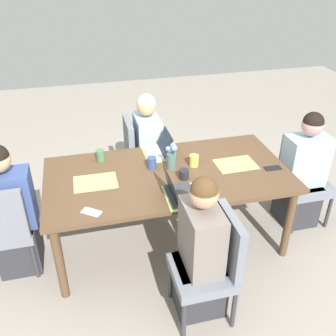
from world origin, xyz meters
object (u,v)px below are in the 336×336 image
Objects in this scene: dining_table at (168,180)px; coffee_mug_centre_right at (100,156)px; person_near_left_mid at (148,153)px; phone_black at (273,168)px; chair_head_right_left_far at (4,226)px; person_far_right_near at (200,255)px; person_head_left_left_near at (302,176)px; laptop_far_right_near at (178,192)px; coffee_mug_near_right at (152,163)px; coffee_mug_centre_left at (184,174)px; chair_near_left_mid at (140,154)px; chair_far_right_near at (213,262)px; chair_head_left_left_near at (303,174)px; flower_vase at (172,157)px; phone_silver at (91,212)px; person_head_right_left_far at (12,217)px; laptop_near_left_mid at (160,149)px; coffee_mug_near_left at (194,161)px.

coffee_mug_centre_right reaches higher than dining_table.
phone_black is (-0.94, 0.97, 0.24)m from person_near_left_mid.
person_near_left_mid is 1.33× the size of chair_head_right_left_far.
person_far_right_near is 7.97× the size of phone_black.
laptop_far_right_near is (1.36, 0.35, 0.28)m from person_head_left_left_near.
coffee_mug_centre_left is at bearing 133.69° from coffee_mug_near_right.
laptop_far_right_near is at bearing -165.80° from phone_black.
laptop_far_right_near is at bearing 90.48° from person_near_left_mid.
chair_far_right_near is at bearing 96.90° from chair_near_left_mid.
person_head_left_left_near is (0.06, 0.07, 0.03)m from chair_head_left_left_near.
coffee_mug_centre_left is (-1.51, 0.04, 0.30)m from chair_head_right_left_far.
person_head_left_left_near is at bearing 179.52° from dining_table.
person_near_left_mid is 1.00× the size of person_far_right_near.
flower_vase is 1.61× the size of phone_silver.
chair_head_right_left_far is 8.35× the size of coffee_mug_near_right.
chair_far_right_near is 8.35× the size of coffee_mug_near_right.
dining_table is at bearing 2.58° from chair_head_left_left_near.
dining_table is 0.21m from coffee_mug_near_right.
flower_vase is 0.45m from laptop_far_right_near.
person_head_right_left_far is (1.32, 0.82, 0.00)m from person_near_left_mid.
chair_head_right_left_far is 0.82m from phone_silver.
person_head_left_left_near is at bearing 148.33° from chair_near_left_mid.
laptop_near_left_mid is 3.07× the size of coffee_mug_near_left.
phone_silver is (0.73, -0.40, 0.24)m from person_far_right_near.
chair_far_right_near is (-1.51, 0.79, 0.00)m from chair_head_right_left_far.
person_head_right_left_far reaches higher than chair_far_right_near.
person_near_left_mid is 11.09× the size of coffee_mug_near_right.
chair_head_left_left_near and chair_far_right_near have the same top height.
coffee_mug_near_right is (0.16, -0.93, 0.29)m from person_far_right_near.
phone_silver is (0.14, 0.77, -0.05)m from coffee_mug_centre_right.
person_head_left_left_near reaches higher than dining_table.
chair_head_left_left_near is 8.65× the size of coffee_mug_near_left.
phone_silver is (0.60, 1.29, 0.26)m from chair_near_left_mid.
phone_silver is (0.74, 0.48, -0.11)m from flower_vase.
phone_silver is at bearing 61.34° from person_near_left_mid.
chair_head_left_left_near is at bearing -171.92° from coffee_mug_centre_left.
coffee_mug_centre_left is at bearing 56.55° from phone_silver.
chair_near_left_mid is at bearing -131.29° from coffee_mug_centre_right.
chair_far_right_near is 6.00× the size of phone_black.
chair_head_left_left_near is at bearing 167.64° from laptop_near_left_mid.
coffee_mug_centre_left is at bearing 179.14° from phone_black.
phone_black is (-0.81, 0.03, -0.04)m from coffee_mug_centre_left.
chair_head_left_left_near is 2.81× the size of laptop_far_right_near.
laptop_near_left_mid is at bearing -85.24° from chair_far_right_near.
dining_table is 0.90m from chair_near_left_mid.
dining_table is 0.67m from coffee_mug_centre_right.
person_head_right_left_far is 1.43m from flower_vase.
laptop_far_right_near reaches higher than chair_far_right_near.
coffee_mug_near_right reaches higher than coffee_mug_centre_left.
phone_silver is at bearing 11.06° from person_head_left_left_near.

